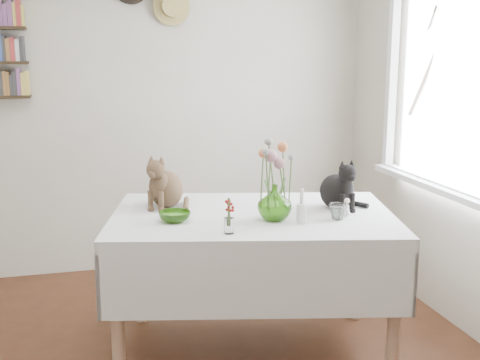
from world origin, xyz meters
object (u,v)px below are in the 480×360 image
object	(u,v)px
dining_table	(253,249)
black_cat	(337,182)
flower_vase	(275,202)
tabby_cat	(166,179)

from	to	relation	value
dining_table	black_cat	bearing A→B (deg)	-0.23
flower_vase	tabby_cat	bearing A→B (deg)	139.78
tabby_cat	flower_vase	size ratio (longest dim) A/B	1.67
dining_table	black_cat	distance (m)	0.61
tabby_cat	flower_vase	world-z (taller)	tabby_cat
dining_table	flower_vase	bearing A→B (deg)	-63.88
tabby_cat	black_cat	size ratio (longest dim) A/B	1.07
dining_table	black_cat	world-z (taller)	black_cat
dining_table	tabby_cat	xyz separation A→B (m)	(-0.44, 0.28, 0.37)
dining_table	flower_vase	size ratio (longest dim) A/B	9.08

